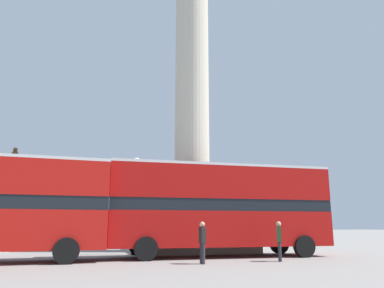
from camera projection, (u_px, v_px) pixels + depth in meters
The scene contains 7 objects.
ground_plane at pixel (192, 251), 21.60m from camera, with size 200.00×200.00×0.00m, color gray.
monument_column at pixel (192, 116), 23.34m from camera, with size 6.02×6.02×23.39m.
bus_a at pixel (220, 206), 18.13m from camera, with size 10.66×3.16×4.30m.
equestrian_statue at pixel (8, 220), 22.24m from camera, with size 4.11×3.80×6.18m.
street_lamp at pixel (136, 193), 19.54m from camera, with size 0.49×0.49×4.99m.
pedestrian_near_lamp at pixel (202, 241), 14.59m from camera, with size 0.21×0.42×1.60m.
pedestrian_by_plinth at pixel (279, 239), 15.61m from camera, with size 0.36×0.46×1.62m.
Camera 1 is at (-6.36, -21.50, 1.44)m, focal length 35.00 mm.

